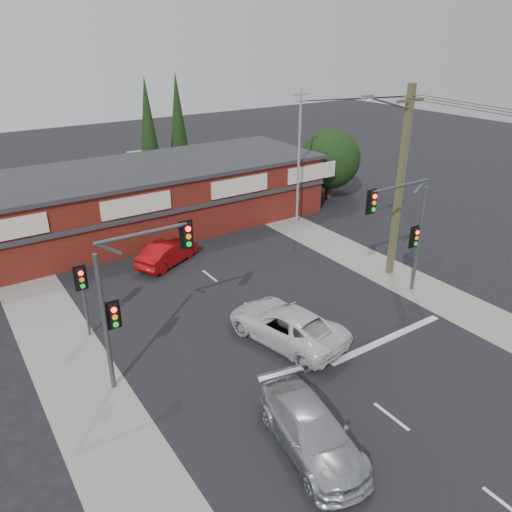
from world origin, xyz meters
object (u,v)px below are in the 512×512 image
silver_suv (312,431)px  red_sedan (168,253)px  white_suv (286,325)px  shop_building (130,200)px  utility_pole (399,178)px

silver_suv → red_sedan: size_ratio=1.20×
white_suv → silver_suv: 6.18m
shop_building → utility_pole: bearing=-56.2°
white_suv → shop_building: (-0.78, 16.08, 1.37)m
utility_pole → silver_suv: bearing=-147.3°
silver_suv → red_sedan: silver_suv is taller
utility_pole → white_suv: bearing=-166.4°
silver_suv → shop_building: bearing=94.5°
white_suv → utility_pole: 9.96m
red_sedan → utility_pole: size_ratio=0.41×
white_suv → red_sedan: bearing=-96.3°
white_suv → shop_building: shop_building is taller
shop_building → utility_pole: (9.36, -14.00, 3.26)m
red_sedan → shop_building: bearing=-29.5°
white_suv → red_sedan: (-0.99, 9.98, -0.09)m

